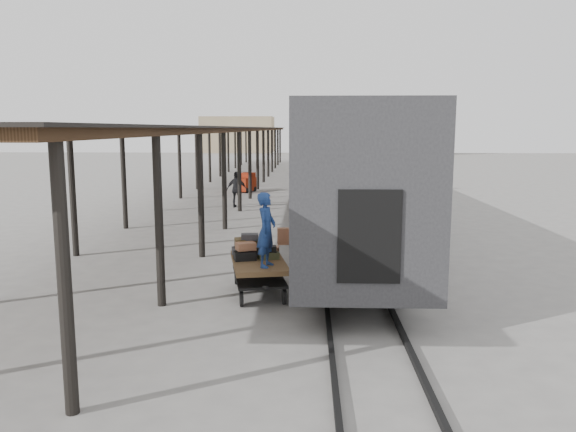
# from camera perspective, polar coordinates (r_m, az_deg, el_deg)

# --- Properties ---
(ground) EXTENTS (160.00, 160.00, 0.00)m
(ground) POSITION_cam_1_polar(r_m,az_deg,el_deg) (15.16, -5.78, -6.74)
(ground) COLOR slate
(ground) RESTS_ON ground
(train) EXTENTS (3.45, 76.01, 4.01)m
(train) POSITION_cam_1_polar(r_m,az_deg,el_deg) (48.28, 3.47, 7.26)
(train) COLOR silver
(train) RESTS_ON ground
(canopy) EXTENTS (4.90, 64.30, 4.15)m
(canopy) POSITION_cam_1_polar(r_m,az_deg,el_deg) (38.84, -6.05, 8.76)
(canopy) COLOR #422B19
(canopy) RESTS_ON ground
(rails) EXTENTS (1.54, 150.00, 0.12)m
(rails) POSITION_cam_1_polar(r_m,az_deg,el_deg) (48.64, 3.44, 4.16)
(rails) COLOR black
(rails) RESTS_ON ground
(building_far) EXTENTS (18.00, 10.00, 8.00)m
(building_far) POSITION_cam_1_polar(r_m,az_deg,el_deg) (93.23, 9.55, 8.75)
(building_far) COLOR tan
(building_far) RESTS_ON ground
(building_left) EXTENTS (12.00, 8.00, 6.00)m
(building_left) POSITION_cam_1_polar(r_m,az_deg,el_deg) (97.21, -5.10, 8.25)
(building_left) COLOR tan
(building_left) RESTS_ON ground
(baggage_cart) EXTENTS (1.68, 2.59, 0.86)m
(baggage_cart) POSITION_cam_1_polar(r_m,az_deg,el_deg) (13.96, -3.01, -5.32)
(baggage_cart) COLOR brown
(baggage_cart) RESTS_ON ground
(suitcase_stack) EXTENTS (1.26, 1.16, 0.57)m
(suitcase_stack) POSITION_cam_1_polar(r_m,az_deg,el_deg) (14.21, -3.63, -3.33)
(suitcase_stack) COLOR #343336
(suitcase_stack) RESTS_ON baggage_cart
(luggage_tug) EXTENTS (1.33, 1.62, 1.24)m
(luggage_tug) POSITION_cam_1_polar(r_m,az_deg,el_deg) (36.25, -4.30, 3.33)
(luggage_tug) COLOR maroon
(luggage_tug) RESTS_ON ground
(porter) EXTENTS (0.57, 0.73, 1.75)m
(porter) POSITION_cam_1_polar(r_m,az_deg,el_deg) (13.08, -2.21, -1.41)
(porter) COLOR navy
(porter) RESTS_ON baggage_cart
(pedestrian) EXTENTS (1.16, 0.64, 1.86)m
(pedestrian) POSITION_cam_1_polar(r_m,az_deg,el_deg) (29.19, -5.21, 2.69)
(pedestrian) COLOR black
(pedestrian) RESTS_ON ground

